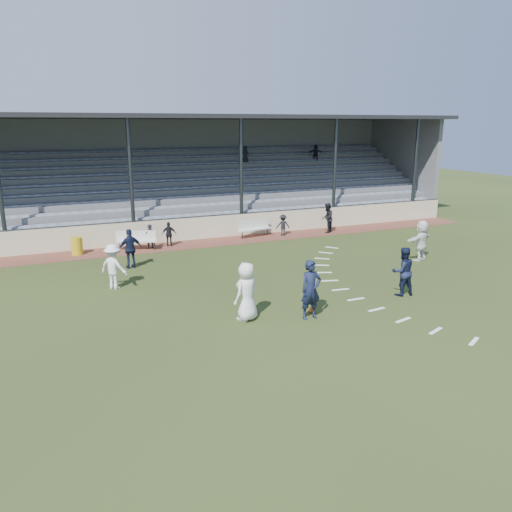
{
  "coord_description": "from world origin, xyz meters",
  "views": [
    {
      "loc": [
        -7.09,
        -14.18,
        6.12
      ],
      "look_at": [
        0.0,
        2.5,
        1.3
      ],
      "focal_mm": 35.0,
      "sensor_mm": 36.0,
      "label": 1
    }
  ],
  "objects": [
    {
      "name": "ground",
      "position": [
        0.0,
        0.0,
        0.0
      ],
      "size": [
        90.0,
        90.0,
        0.0
      ],
      "primitive_type": "plane",
      "color": "#2D3B18",
      "rests_on": "ground"
    },
    {
      "name": "cinder_track",
      "position": [
        0.0,
        10.5,
        0.01
      ],
      "size": [
        34.0,
        2.0,
        0.02
      ],
      "primitive_type": "cube",
      "color": "brown",
      "rests_on": "ground"
    },
    {
      "name": "retaining_wall",
      "position": [
        0.0,
        11.55,
        0.6
      ],
      "size": [
        34.0,
        0.18,
        1.2
      ],
      "primitive_type": "cube",
      "color": "beige",
      "rests_on": "ground"
    },
    {
      "name": "bench_left",
      "position": [
        -3.1,
        10.47,
        0.58
      ],
      "size": [
        2.02,
        1.12,
        0.95
      ],
      "rotation": [
        0.0,
        0.0,
        -0.35
      ],
      "color": "silver",
      "rests_on": "cinder_track"
    },
    {
      "name": "bench_right",
      "position": [
        3.45,
        10.87,
        0.58
      ],
      "size": [
        2.04,
        0.82,
        0.95
      ],
      "rotation": [
        0.0,
        0.0,
        0.19
      ],
      "color": "silver",
      "rests_on": "cinder_track"
    },
    {
      "name": "trash_bin",
      "position": [
        -5.92,
        10.56,
        0.44
      ],
      "size": [
        0.53,
        0.53,
        0.84
      ],
      "primitive_type": "cylinder",
      "color": "gold",
      "rests_on": "cinder_track"
    },
    {
      "name": "football",
      "position": [
        0.74,
        -0.54,
        0.1
      ],
      "size": [
        0.21,
        0.21,
        0.21
      ],
      "primitive_type": "sphere",
      "color": "#DD5A0D",
      "rests_on": "ground"
    },
    {
      "name": "player_white_lead",
      "position": [
        -1.49,
        -0.24,
        0.95
      ],
      "size": [
        1.11,
        0.97,
        1.91
      ],
      "primitive_type": "imported",
      "rotation": [
        0.0,
        0.0,
        3.63
      ],
      "color": "white",
      "rests_on": "ground"
    },
    {
      "name": "player_navy_lead",
      "position": [
        0.46,
        -0.92,
        0.97
      ],
      "size": [
        0.72,
        0.48,
        1.94
      ],
      "primitive_type": "imported",
      "rotation": [
        0.0,
        0.0,
        0.02
      ],
      "color": "#131935",
      "rests_on": "ground"
    },
    {
      "name": "player_navy_mid",
      "position": [
        4.66,
        -0.24,
        0.9
      ],
      "size": [
        0.95,
        0.78,
        1.81
      ],
      "primitive_type": "imported",
      "rotation": [
        0.0,
        0.0,
        3.02
      ],
      "color": "#131935",
      "rests_on": "ground"
    },
    {
      "name": "player_white_wing",
      "position": [
        -4.96,
        4.67,
        0.87
      ],
      "size": [
        1.25,
        1.25,
        1.74
      ],
      "primitive_type": "imported",
      "rotation": [
        0.0,
        0.0,
        2.37
      ],
      "color": "white",
      "rests_on": "ground"
    },
    {
      "name": "player_navy_wing",
      "position": [
        -3.9,
        7.26,
        0.87
      ],
      "size": [
        1.07,
        0.57,
        1.74
      ],
      "primitive_type": "imported",
      "rotation": [
        0.0,
        0.0,
        3.29
      ],
      "color": "#131935",
      "rests_on": "ground"
    },
    {
      "name": "player_white_back",
      "position": [
        8.62,
        3.37,
        0.93
      ],
      "size": [
        1.82,
        1.11,
        1.87
      ],
      "primitive_type": "imported",
      "rotation": [
        0.0,
        0.0,
        3.49
      ],
      "color": "white",
      "rests_on": "ground"
    },
    {
      "name": "official",
      "position": [
        7.74,
        10.24,
        0.87
      ],
      "size": [
        1.03,
        1.04,
        1.7
      ],
      "primitive_type": "imported",
      "rotation": [
        0.0,
        0.0,
        3.97
      ],
      "color": "black",
      "rests_on": "cinder_track"
    },
    {
      "name": "sub_left_near",
      "position": [
        -2.44,
        10.43,
        0.63
      ],
      "size": [
        0.52,
        0.42,
        1.23
      ],
      "primitive_type": "imported",
      "rotation": [
        0.0,
        0.0,
        3.45
      ],
      "color": "black",
      "rests_on": "cinder_track"
    },
    {
      "name": "sub_left_far",
      "position": [
        -1.43,
        10.52,
        0.65
      ],
      "size": [
        0.79,
        0.51,
        1.26
      ],
      "primitive_type": "imported",
      "rotation": [
        0.0,
        0.0,
        2.84
      ],
      "color": "black",
      "rests_on": "cinder_track"
    },
    {
      "name": "sub_right",
      "position": [
        5.05,
        10.52,
        0.61
      ],
      "size": [
        0.85,
        0.61,
        1.19
      ],
      "primitive_type": "imported",
      "rotation": [
        0.0,
        0.0,
        2.91
      ],
      "color": "black",
      "rests_on": "cinder_track"
    },
    {
      "name": "grandstand",
      "position": [
        0.01,
        16.26,
        2.2
      ],
      "size": [
        34.6,
        9.0,
        6.61
      ],
      "color": "slate",
      "rests_on": "ground"
    },
    {
      "name": "penalty_arc",
      "position": [
        4.12,
        0.0,
        0.01
      ],
      "size": [
        3.89,
        14.63,
        0.01
      ],
      "color": "white",
      "rests_on": "ground"
    }
  ]
}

